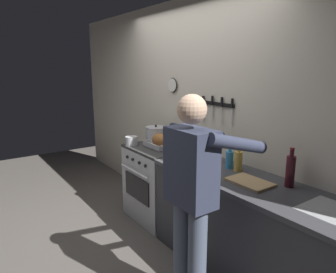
{
  "coord_description": "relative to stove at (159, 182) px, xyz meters",
  "views": [
    {
      "loc": [
        2.77,
        -0.99,
        1.84
      ],
      "look_at": [
        0.16,
        0.85,
        1.12
      ],
      "focal_mm": 33.22,
      "sensor_mm": 36.0,
      "label": 1
    }
  ],
  "objects": [
    {
      "name": "ground_plane",
      "position": [
        0.22,
        -0.99,
        -0.45
      ],
      "size": [
        8.0,
        8.0,
        0.0
      ],
      "primitive_type": "plane",
      "color": "#4C4742"
    },
    {
      "name": "wall_back",
      "position": [
        0.22,
        0.36,
        0.85
      ],
      "size": [
        6.0,
        0.13,
        2.6
      ],
      "color": "beige",
      "rests_on": "ground"
    },
    {
      "name": "counter_block",
      "position": [
        1.43,
        0.0,
        0.01
      ],
      "size": [
        2.03,
        0.65,
        0.9
      ],
      "color": "#38383D",
      "rests_on": "ground"
    },
    {
      "name": "stove",
      "position": [
        0.0,
        0.0,
        0.0
      ],
      "size": [
        0.76,
        0.67,
        0.9
      ],
      "color": "#BCBCC1",
      "rests_on": "ground"
    },
    {
      "name": "person_cook",
      "position": [
        1.36,
        -0.61,
        0.5
      ],
      "size": [
        0.51,
        0.63,
        1.66
      ],
      "rotation": [
        0.0,
        0.0,
        1.81
      ],
      "color": "#4C566B",
      "rests_on": "ground"
    },
    {
      "name": "roasting_pan",
      "position": [
        0.02,
        0.0,
        0.52
      ],
      "size": [
        0.35,
        0.26,
        0.17
      ],
      "color": "#B7B7BC",
      "rests_on": "stove"
    },
    {
      "name": "stock_pot",
      "position": [
        -0.19,
        0.08,
        0.55
      ],
      "size": [
        0.26,
        0.26,
        0.23
      ],
      "color": "#B7B7BC",
      "rests_on": "stove"
    },
    {
      "name": "saucepan",
      "position": [
        -0.27,
        -0.22,
        0.5
      ],
      "size": [
        0.15,
        0.15,
        0.11
      ],
      "color": "#B7B7BC",
      "rests_on": "stove"
    },
    {
      "name": "cutting_board",
      "position": [
        1.41,
        -0.04,
        0.46
      ],
      "size": [
        0.36,
        0.24,
        0.02
      ],
      "primitive_type": "cube",
      "color": "tan",
      "rests_on": "counter_block"
    },
    {
      "name": "bottle_cooking_oil",
      "position": [
        1.14,
        0.12,
        0.55
      ],
      "size": [
        0.07,
        0.07,
        0.24
      ],
      "color": "gold",
      "rests_on": "counter_block"
    },
    {
      "name": "bottle_dish_soap",
      "position": [
        1.04,
        0.11,
        0.54
      ],
      "size": [
        0.07,
        0.07,
        0.21
      ],
      "color": "#338CCC",
      "rests_on": "counter_block"
    },
    {
      "name": "bottle_wine_red",
      "position": [
        1.64,
        0.16,
        0.58
      ],
      "size": [
        0.07,
        0.07,
        0.32
      ],
      "color": "#47141E",
      "rests_on": "counter_block"
    },
    {
      "name": "bottle_soy_sauce",
      "position": [
        0.86,
        0.14,
        0.54
      ],
      "size": [
        0.06,
        0.06,
        0.22
      ],
      "color": "black",
      "rests_on": "counter_block"
    }
  ]
}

